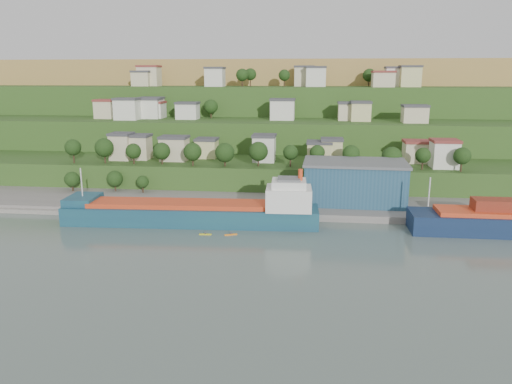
# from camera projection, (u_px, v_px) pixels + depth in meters

# --- Properties ---
(ground) EXTENTS (500.00, 500.00, 0.00)m
(ground) POSITION_uv_depth(u_px,v_px,m) (233.00, 235.00, 128.65)
(ground) COLOR #4E5E56
(ground) RESTS_ON ground
(quay) EXTENTS (220.00, 26.00, 4.00)m
(quay) POSITION_uv_depth(u_px,v_px,m) (312.00, 209.00, 153.47)
(quay) COLOR slate
(quay) RESTS_ON ground
(pebble_beach) EXTENTS (40.00, 18.00, 2.40)m
(pebble_beach) POSITION_uv_depth(u_px,v_px,m) (71.00, 207.00, 156.09)
(pebble_beach) COLOR slate
(pebble_beach) RESTS_ON ground
(hillside) EXTENTS (360.00, 210.96, 96.00)m
(hillside) POSITION_uv_depth(u_px,v_px,m) (279.00, 145.00, 291.69)
(hillside) COLOR #284719
(hillside) RESTS_ON ground
(cargo_ship_near) EXTENTS (70.80, 14.28, 18.09)m
(cargo_ship_near) POSITION_uv_depth(u_px,v_px,m) (199.00, 214.00, 138.06)
(cargo_ship_near) COLOR navy
(cargo_ship_near) RESTS_ON ground
(warehouse) EXTENTS (31.54, 19.89, 12.80)m
(warehouse) POSITION_uv_depth(u_px,v_px,m) (354.00, 182.00, 152.99)
(warehouse) COLOR navy
(warehouse) RESTS_ON quay
(caravan) EXTENTS (6.46, 2.71, 3.01)m
(caravan) POSITION_uv_depth(u_px,v_px,m) (87.00, 202.00, 152.12)
(caravan) COLOR white
(caravan) RESTS_ON pebble_beach
(dinghy) EXTENTS (3.77, 2.50, 0.71)m
(dinghy) POSITION_uv_depth(u_px,v_px,m) (116.00, 206.00, 151.86)
(dinghy) COLOR silver
(dinghy) RESTS_ON pebble_beach
(kayak_orange) EXTENTS (3.28, 1.76, 0.83)m
(kayak_orange) POSITION_uv_depth(u_px,v_px,m) (231.00, 234.00, 128.99)
(kayak_orange) COLOR orange
(kayak_orange) RESTS_ON ground
(kayak_yellow) EXTENTS (3.23, 0.78, 0.80)m
(kayak_yellow) POSITION_uv_depth(u_px,v_px,m) (205.00, 234.00, 129.24)
(kayak_yellow) COLOR gold
(kayak_yellow) RESTS_ON ground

